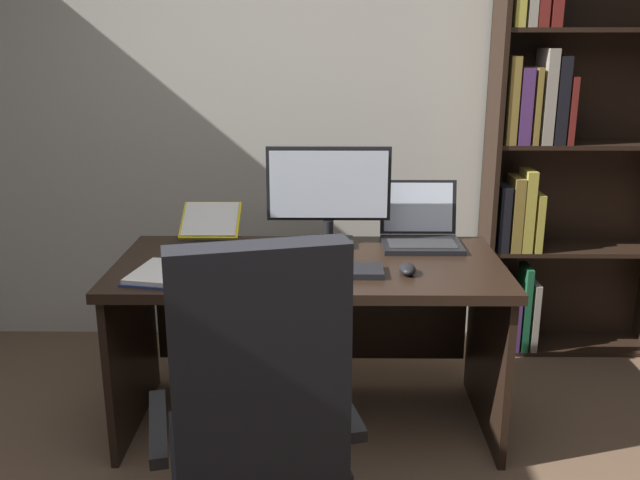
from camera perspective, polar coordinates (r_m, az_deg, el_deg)
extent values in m
cube|color=beige|center=(3.69, 0.70, 11.12)|extent=(5.04, 0.12, 2.55)
cube|color=black|center=(2.81, -0.90, -2.20)|extent=(1.57, 0.76, 0.04)
cube|color=black|center=(3.06, -15.22, -8.60)|extent=(0.03, 0.70, 0.69)
cube|color=black|center=(3.03, 13.65, -8.78)|extent=(0.03, 0.70, 0.69)
cube|color=black|center=(3.26, -0.72, -5.77)|extent=(1.45, 0.03, 0.49)
cube|color=black|center=(3.58, 14.06, 7.69)|extent=(0.02, 0.29, 2.20)
cube|color=black|center=(3.84, 20.16, 7.74)|extent=(0.92, 0.01, 2.20)
cube|color=black|center=(4.01, 19.29, -8.12)|extent=(0.87, 0.27, 0.02)
cube|color=black|center=(3.78, 14.17, -5.10)|extent=(0.06, 0.22, 0.47)
cube|color=gold|center=(3.80, 15.02, -5.93)|extent=(0.05, 0.18, 0.37)
cube|color=#512D66|center=(3.84, 15.63, -6.30)|extent=(0.03, 0.20, 0.30)
cube|color=#195633|center=(3.81, 16.45, -5.29)|extent=(0.03, 0.17, 0.45)
cube|color=gray|center=(3.85, 17.03, -5.80)|extent=(0.03, 0.20, 0.37)
cube|color=black|center=(3.82, 20.04, -0.66)|extent=(0.87, 0.27, 0.02)
cube|color=black|center=(3.62, 14.75, 1.82)|extent=(0.05, 0.17, 0.34)
cube|color=olive|center=(3.64, 15.72, 2.15)|extent=(0.05, 0.19, 0.38)
cube|color=gold|center=(3.64, 16.63, 2.39)|extent=(0.05, 0.17, 0.41)
cube|color=gold|center=(3.70, 17.28, 1.60)|extent=(0.04, 0.23, 0.29)
cube|color=black|center=(3.71, 20.86, 7.40)|extent=(0.87, 0.27, 0.02)
cube|color=olive|center=(3.54, 15.35, 11.07)|extent=(0.05, 0.20, 0.42)
cube|color=#512D66|center=(3.57, 16.23, 10.62)|extent=(0.06, 0.23, 0.36)
cube|color=olive|center=(3.58, 17.11, 10.57)|extent=(0.03, 0.23, 0.36)
cube|color=gray|center=(3.59, 18.05, 11.21)|extent=(0.05, 0.22, 0.45)
cube|color=black|center=(3.59, 19.09, 10.83)|extent=(0.05, 0.16, 0.42)
cube|color=maroon|center=(3.61, 19.79, 10.04)|extent=(0.03, 0.17, 0.32)
cube|color=black|center=(3.68, 21.74, 15.78)|extent=(0.87, 0.27, 0.02)
cube|color=black|center=(2.23, -5.47, -16.96)|extent=(0.60, 0.59, 0.07)
cube|color=black|center=(1.87, -4.91, -10.53)|extent=(0.49, 0.21, 0.69)
cube|color=black|center=(2.15, -13.21, -14.77)|extent=(0.14, 0.38, 0.04)
cube|color=black|center=(2.21, 1.84, -13.40)|extent=(0.14, 0.38, 0.04)
cube|color=black|center=(3.04, 0.76, -0.19)|extent=(0.22, 0.16, 0.02)
cylinder|color=black|center=(3.02, 0.76, 0.81)|extent=(0.04, 0.04, 0.09)
cube|color=black|center=(2.98, 0.78, 4.67)|extent=(0.54, 0.02, 0.32)
cube|color=silver|center=(2.97, 0.78, 4.59)|extent=(0.51, 0.00, 0.29)
cube|color=black|center=(3.03, 8.37, -0.40)|extent=(0.34, 0.26, 0.02)
cube|color=#2D2D30|center=(3.01, 8.43, -0.28)|extent=(0.29, 0.14, 0.00)
cube|color=black|center=(3.14, 8.10, 2.71)|extent=(0.34, 0.05, 0.24)
cube|color=silver|center=(3.14, 8.11, 2.70)|extent=(0.31, 0.04, 0.22)
cube|color=black|center=(2.66, 0.79, -2.57)|extent=(0.42, 0.15, 0.02)
ellipsoid|color=black|center=(2.68, 7.23, -2.41)|extent=(0.06, 0.10, 0.04)
cube|color=black|center=(3.07, -9.24, -0.34)|extent=(0.14, 0.12, 0.01)
cube|color=black|center=(3.02, -9.39, -0.36)|extent=(0.24, 0.01, 0.01)
cube|color=yellow|center=(3.14, -9.00, 1.61)|extent=(0.26, 0.21, 0.12)
cube|color=white|center=(3.13, -9.02, 1.74)|extent=(0.24, 0.19, 0.11)
cube|color=navy|center=(2.71, -12.87, -2.82)|extent=(0.27, 0.33, 0.01)
cube|color=navy|center=(2.63, -8.51, -3.17)|extent=(0.27, 0.33, 0.01)
cube|color=white|center=(2.71, -12.88, -2.58)|extent=(0.25, 0.31, 0.02)
cube|color=white|center=(2.63, -8.52, -2.93)|extent=(0.25, 0.31, 0.02)
cylinder|color=#B7B7BC|center=(2.67, -10.73, -2.83)|extent=(0.07, 0.26, 0.02)
cube|color=white|center=(2.81, -4.36, -1.71)|extent=(0.18, 0.23, 0.01)
cylinder|color=navy|center=(2.81, -3.96, -1.54)|extent=(0.14, 0.05, 0.01)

